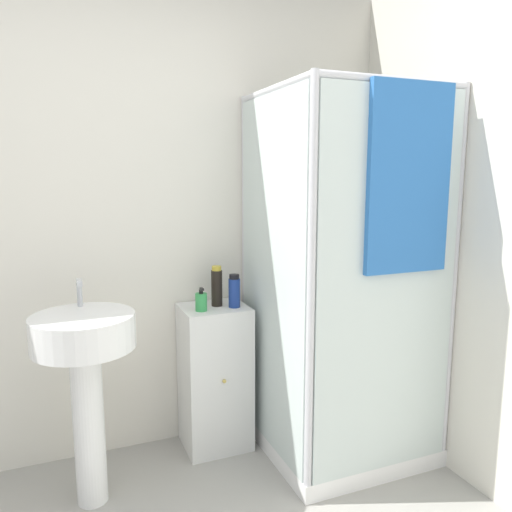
{
  "coord_description": "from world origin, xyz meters",
  "views": [
    {
      "loc": [
        -0.13,
        -0.96,
        1.5
      ],
      "look_at": [
        0.74,
        1.18,
        1.11
      ],
      "focal_mm": 35.0,
      "sensor_mm": 36.0,
      "label": 1
    }
  ],
  "objects_px": {
    "shampoo_bottle_blue": "(234,291)",
    "sink": "(85,362)",
    "shampoo_bottle_tall_black": "(217,287)",
    "soap_dispenser": "(201,302)"
  },
  "relations": [
    {
      "from": "sink",
      "to": "shampoo_bottle_blue",
      "type": "distance_m",
      "value": 0.82
    },
    {
      "from": "sink",
      "to": "shampoo_bottle_blue",
      "type": "relative_size",
      "value": 5.77
    },
    {
      "from": "shampoo_bottle_tall_black",
      "to": "sink",
      "type": "bearing_deg",
      "value": -159.49
    },
    {
      "from": "shampoo_bottle_tall_black",
      "to": "shampoo_bottle_blue",
      "type": "relative_size",
      "value": 1.23
    },
    {
      "from": "shampoo_bottle_blue",
      "to": "sink",
      "type": "bearing_deg",
      "value": -165.56
    },
    {
      "from": "sink",
      "to": "soap_dispenser",
      "type": "relative_size",
      "value": 8.2
    },
    {
      "from": "shampoo_bottle_tall_black",
      "to": "soap_dispenser",
      "type": "bearing_deg",
      "value": -148.19
    },
    {
      "from": "soap_dispenser",
      "to": "shampoo_bottle_blue",
      "type": "height_order",
      "value": "shampoo_bottle_blue"
    },
    {
      "from": "sink",
      "to": "shampoo_bottle_blue",
      "type": "xyz_separation_m",
      "value": [
        0.77,
        0.2,
        0.21
      ]
    },
    {
      "from": "sink",
      "to": "shampoo_bottle_blue",
      "type": "height_order",
      "value": "sink"
    }
  ]
}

